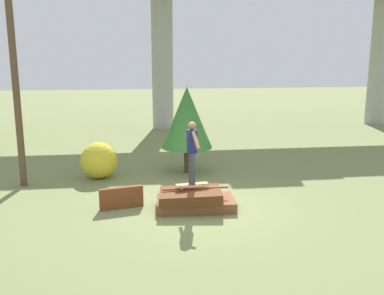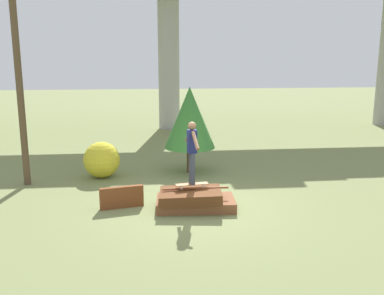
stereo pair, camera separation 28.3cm
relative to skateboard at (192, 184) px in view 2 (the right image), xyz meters
The scene contains 9 objects.
ground_plane 0.63m from the skateboard, 19.70° to the right, with size 80.00×80.00×0.00m, color olive.
scrap_pile 0.40m from the skateboard, 66.90° to the right, with size 2.05×1.27×0.55m.
scrap_plank_loose 1.83m from the skateboard, behind, with size 1.12×0.37×0.56m.
skateboard is the anchor object (origin of this frame).
skater 0.94m from the skateboard, 90.00° to the right, with size 0.26×1.18×1.60m.
highway_overpass 13.67m from the skateboard, 89.59° to the left, with size 44.00×3.85×7.63m.
utility_pole 6.55m from the skateboard, 151.69° to the left, with size 1.30×0.20×8.40m.
tree_behind_left 3.63m from the skateboard, 85.20° to the left, with size 1.67×1.67×2.86m.
bush_yellow_flowering 4.03m from the skateboard, 129.62° to the left, with size 1.15×1.15×1.15m.
Camera 2 is at (-1.19, -10.33, 3.83)m, focal length 40.00 mm.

